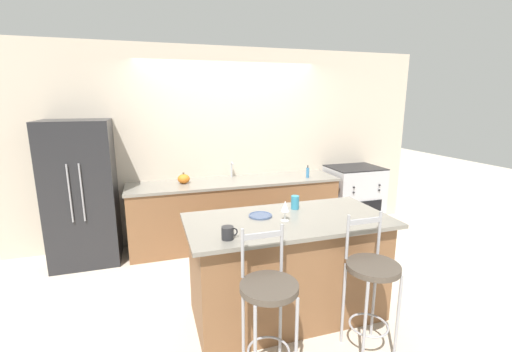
{
  "coord_description": "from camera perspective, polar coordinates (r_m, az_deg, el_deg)",
  "views": [
    {
      "loc": [
        -1.12,
        -4.08,
        1.99
      ],
      "look_at": [
        0.01,
        -0.51,
        1.15
      ],
      "focal_mm": 24.0,
      "sensor_mm": 36.0,
      "label": 1
    }
  ],
  "objects": [
    {
      "name": "oven_range",
      "position": [
        5.6,
        15.86,
        -3.43
      ],
      "size": [
        0.78,
        0.67,
        0.97
      ],
      "color": "#B7B7BC",
      "rests_on": "ground_plane"
    },
    {
      "name": "pumpkin_decoration",
      "position": [
        4.64,
        -11.96,
        -0.46
      ],
      "size": [
        0.16,
        0.16,
        0.15
      ],
      "color": "orange",
      "rests_on": "back_counter"
    },
    {
      "name": "bar_stool_near",
      "position": [
        2.53,
        2.12,
        -20.21
      ],
      "size": [
        0.41,
        0.41,
        1.12
      ],
      "color": "#99999E",
      "rests_on": "ground_plane"
    },
    {
      "name": "back_counter",
      "position": [
        4.86,
        -3.39,
        -5.83
      ],
      "size": [
        2.9,
        0.71,
        0.9
      ],
      "color": "brown",
      "rests_on": "ground_plane"
    },
    {
      "name": "sink_faucet",
      "position": [
        4.91,
        -4.07,
        1.38
      ],
      "size": [
        0.02,
        0.13,
        0.22
      ],
      "color": "#ADAFB5",
      "rests_on": "back_counter"
    },
    {
      "name": "tumbler_cup",
      "position": [
        3.35,
        6.53,
        -4.39
      ],
      "size": [
        0.08,
        0.08,
        0.13
      ],
      "color": "teal",
      "rests_on": "kitchen_island"
    },
    {
      "name": "ground_plane",
      "position": [
        4.68,
        -2.1,
        -12.53
      ],
      "size": [
        18.0,
        18.0,
        0.0
      ],
      "primitive_type": "plane",
      "color": "beige"
    },
    {
      "name": "kitchen_island",
      "position": [
        3.28,
        5.29,
        -14.83
      ],
      "size": [
        1.83,
        0.91,
        0.95
      ],
      "color": "brown",
      "rests_on": "ground_plane"
    },
    {
      "name": "coffee_mug",
      "position": [
        2.64,
        -4.71,
        -9.43
      ],
      "size": [
        0.13,
        0.09,
        0.1
      ],
      "color": "#232326",
      "rests_on": "kitchen_island"
    },
    {
      "name": "refrigerator",
      "position": [
        4.67,
        -27.01,
        -2.53
      ],
      "size": [
        0.77,
        0.69,
        1.76
      ],
      "color": "#232326",
      "rests_on": "ground_plane"
    },
    {
      "name": "bar_stool_far",
      "position": [
        2.92,
        18.68,
        -16.13
      ],
      "size": [
        0.41,
        0.41,
        1.12
      ],
      "color": "#99999E",
      "rests_on": "ground_plane"
    },
    {
      "name": "dinner_plate",
      "position": [
        3.14,
        0.74,
        -6.58
      ],
      "size": [
        0.22,
        0.22,
        0.02
      ],
      "color": "#425170",
      "rests_on": "kitchen_island"
    },
    {
      "name": "wine_glass",
      "position": [
        3.0,
        4.88,
        -5.11
      ],
      "size": [
        0.07,
        0.07,
        0.18
      ],
      "color": "white",
      "rests_on": "kitchen_island"
    },
    {
      "name": "soap_bottle",
      "position": [
        4.93,
        8.6,
        0.59
      ],
      "size": [
        0.05,
        0.05,
        0.18
      ],
      "color": "teal",
      "rests_on": "back_counter"
    },
    {
      "name": "wall_back",
      "position": [
        4.98,
        -4.49,
        5.23
      ],
      "size": [
        6.0,
        0.07,
        2.7
      ],
      "color": "beige",
      "rests_on": "ground_plane"
    }
  ]
}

